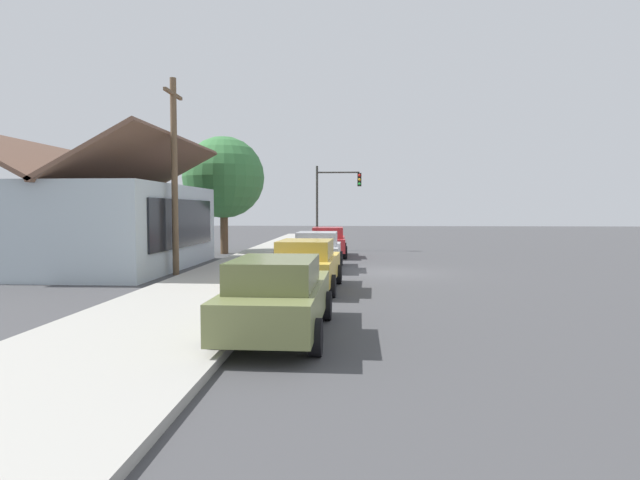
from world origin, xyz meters
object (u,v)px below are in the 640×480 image
at_px(car_silver, 318,250).
at_px(traffic_light_main, 334,194).
at_px(car_cherry, 328,242).
at_px(shade_tree, 224,178).
at_px(utility_pole_wooden, 174,173).
at_px(fire_hydrant_red, 258,278).
at_px(car_mustard, 307,264).
at_px(car_olive, 278,296).

relative_size(car_silver, traffic_light_main, 0.84).
bearing_deg(traffic_light_main, car_silver, 178.16).
relative_size(car_cherry, shade_tree, 0.66).
distance_m(traffic_light_main, utility_pole_wooden, 13.70).
height_order(car_cherry, fire_hydrant_red, car_cherry).
bearing_deg(car_silver, car_cherry, -1.64).
bearing_deg(fire_hydrant_red, utility_pole_wooden, 42.52).
distance_m(car_silver, shade_tree, 10.07).
distance_m(car_mustard, traffic_light_main, 16.17).
height_order(traffic_light_main, fire_hydrant_red, traffic_light_main).
bearing_deg(car_cherry, car_olive, 177.79).
height_order(car_silver, fire_hydrant_red, car_silver).
relative_size(car_mustard, shade_tree, 0.67).
distance_m(car_cherry, shade_tree, 7.13).
xyz_separation_m(car_cherry, fire_hydrant_red, (-12.54, 1.49, -0.32)).
bearing_deg(traffic_light_main, car_mustard, 179.03).
bearing_deg(car_olive, car_silver, 0.76).
height_order(car_olive, car_mustard, same).
bearing_deg(car_mustard, shade_tree, 26.45).
height_order(car_mustard, traffic_light_main, traffic_light_main).
relative_size(car_mustard, utility_pole_wooden, 0.60).
xyz_separation_m(car_mustard, utility_pole_wooden, (3.48, 5.39, 3.11)).
bearing_deg(car_mustard, fire_hydrant_red, 124.71).
xyz_separation_m(car_cherry, shade_tree, (1.53, 6.01, 3.52)).
bearing_deg(shade_tree, fire_hydrant_red, -162.17).
distance_m(car_olive, fire_hydrant_red, 5.27).
distance_m(car_mustard, shade_tree, 14.87).
height_order(car_mustard, shade_tree, shade_tree).
bearing_deg(car_cherry, car_mustard, 177.79).
xyz_separation_m(traffic_light_main, utility_pole_wooden, (-12.47, 5.66, 0.44)).
relative_size(car_olive, shade_tree, 0.72).
relative_size(car_cherry, traffic_light_main, 0.84).
bearing_deg(utility_pole_wooden, car_silver, -66.56).
bearing_deg(traffic_light_main, car_olive, 179.16).
height_order(car_mustard, fire_hydrant_red, car_mustard).
bearing_deg(fire_hydrant_red, car_silver, -11.30).
height_order(shade_tree, fire_hydrant_red, shade_tree).
relative_size(car_olive, fire_hydrant_red, 6.75).
bearing_deg(shade_tree, car_mustard, -155.85).
relative_size(car_mustard, traffic_light_main, 0.86).
relative_size(car_olive, car_cherry, 1.09).
bearing_deg(utility_pole_wooden, car_mustard, -122.86).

